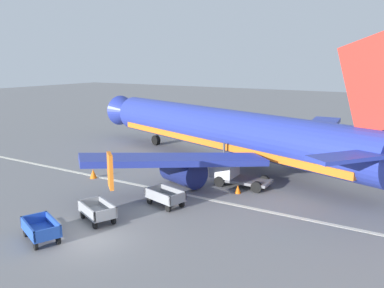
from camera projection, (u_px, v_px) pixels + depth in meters
ground_plane at (92, 239)px, 21.06m from camera, size 220.00×220.00×0.00m
apron_stripe at (181, 194)px, 28.16m from camera, size 120.00×0.36×0.01m
airplane at (231, 132)px, 35.02m from camera, size 36.67×29.82×11.34m
baggage_cart_nearest at (41, 229)px, 20.78m from camera, size 3.57×2.24×1.07m
baggage_cart_second_in_row at (97, 211)px, 23.27m from camera, size 3.56×2.25×1.07m
baggage_cart_third_in_row at (165, 197)px, 25.75m from camera, size 3.62×1.99×1.07m
service_truck_beside_carts at (231, 170)px, 30.06m from camera, size 4.46×2.17×2.10m
traffic_cone_near_plane at (93, 174)px, 31.83m from camera, size 0.56×0.56×0.74m
traffic_cone_mid_apron at (238, 189)px, 28.23m from camera, size 0.45×0.45×0.59m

